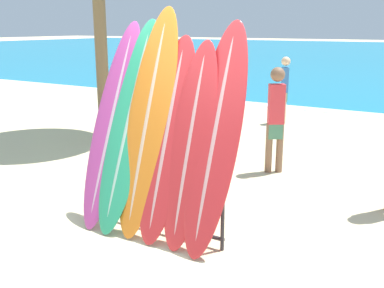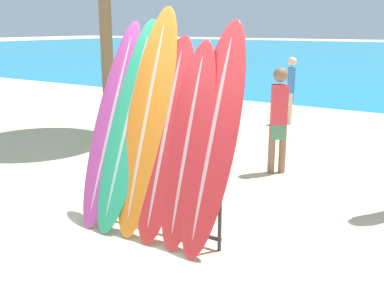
# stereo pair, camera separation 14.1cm
# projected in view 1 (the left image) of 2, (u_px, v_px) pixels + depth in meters

# --- Properties ---
(ground_plane) EXTENTS (160.00, 160.00, 0.00)m
(ground_plane) POSITION_uv_depth(u_px,v_px,m) (150.00, 247.00, 4.74)
(ground_plane) COLOR beige
(surfboard_rack) EXTENTS (1.72, 0.04, 0.83)m
(surfboard_rack) POSITION_uv_depth(u_px,v_px,m) (155.00, 195.00, 4.98)
(surfboard_rack) COLOR #28282D
(surfboard_rack) RESTS_ON ground_plane
(surfboard_slot_0) EXTENTS (0.50, 1.04, 2.34)m
(surfboard_slot_0) POSITION_uv_depth(u_px,v_px,m) (112.00, 123.00, 5.24)
(surfboard_slot_0) COLOR #B23D8E
(surfboard_slot_0) RESTS_ON ground_plane
(surfboard_slot_1) EXTENTS (0.54, 1.08, 2.36)m
(surfboard_slot_1) POSITION_uv_depth(u_px,v_px,m) (129.00, 124.00, 5.11)
(surfboard_slot_1) COLOR #289E70
(surfboard_slot_1) RESTS_ON ground_plane
(surfboard_slot_2) EXTENTS (0.56, 0.96, 2.49)m
(surfboard_slot_2) POSITION_uv_depth(u_px,v_px,m) (148.00, 121.00, 4.95)
(surfboard_slot_2) COLOR orange
(surfboard_slot_2) RESTS_ON ground_plane
(surfboard_slot_3) EXTENTS (0.54, 0.86, 2.18)m
(surfboard_slot_3) POSITION_uv_depth(u_px,v_px,m) (167.00, 139.00, 4.82)
(surfboard_slot_3) COLOR red
(surfboard_slot_3) RESTS_ON ground_plane
(surfboard_slot_4) EXTENTS (0.50, 0.79, 2.14)m
(surfboard_slot_4) POSITION_uv_depth(u_px,v_px,m) (190.00, 145.00, 4.66)
(surfboard_slot_4) COLOR red
(surfboard_slot_4) RESTS_ON ground_plane
(surfboard_slot_5) EXTENTS (0.53, 0.96, 2.34)m
(surfboard_slot_5) POSITION_uv_depth(u_px,v_px,m) (216.00, 137.00, 4.54)
(surfboard_slot_5) COLOR red
(surfboard_slot_5) RESTS_ON ground_plane
(person_near_water) EXTENTS (0.24, 0.28, 1.61)m
(person_near_water) POSITION_uv_depth(u_px,v_px,m) (162.00, 102.00, 8.44)
(person_near_water) COLOR tan
(person_near_water) RESTS_ON ground_plane
(person_mid_beach) EXTENTS (0.29, 0.26, 1.66)m
(person_mid_beach) POSITION_uv_depth(u_px,v_px,m) (276.00, 116.00, 6.97)
(person_mid_beach) COLOR #846047
(person_mid_beach) RESTS_ON ground_plane
(person_far_right) EXTENTS (0.23, 0.27, 1.58)m
(person_far_right) POSITION_uv_depth(u_px,v_px,m) (285.00, 87.00, 10.61)
(person_far_right) COLOR beige
(person_far_right) RESTS_ON ground_plane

